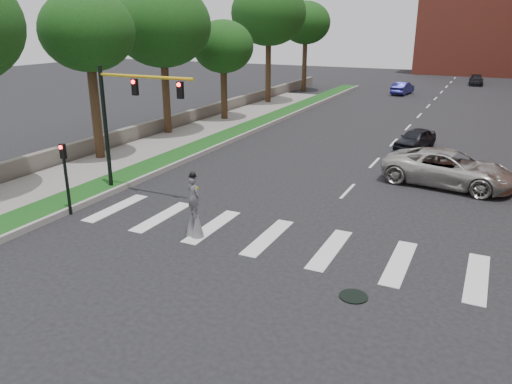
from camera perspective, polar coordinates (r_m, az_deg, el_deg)
name	(u,v)px	position (r m, az deg, el deg)	size (l,w,h in m)	color
ground_plane	(289,253)	(18.71, 3.74, -7.02)	(160.00, 160.00, 0.00)	black
grass_median	(250,127)	(40.61, -0.74, 7.45)	(2.00, 60.00, 0.25)	#124013
median_curb	(261,128)	(40.16, 0.61, 7.34)	(0.20, 60.00, 0.28)	gray
sidewalk_left	(142,151)	(33.93, -12.89, 4.62)	(4.00, 60.00, 0.18)	slate
stone_wall	(204,113)	(44.88, -5.98, 8.99)	(0.50, 56.00, 1.10)	#5F5A51
manhole	(353,296)	(16.22, 11.08, -11.63)	(0.90, 0.90, 0.04)	black
building_backdrop	(508,16)	(93.68, 26.82, 17.47)	(26.00, 14.00, 18.00)	#BA4E3A
traffic_signal	(124,111)	(24.88, -14.89, 8.97)	(5.30, 0.23, 6.20)	black
secondary_signal	(66,173)	(23.24, -20.93, 2.09)	(0.25, 0.21, 3.23)	black
stilt_performer	(194,212)	(19.90, -7.08, -2.31)	(0.83, 0.61, 2.69)	#342315
suv_crossing	(449,168)	(27.89, 21.14, 2.52)	(3.05, 6.62, 1.84)	#B9B6AF
car_near	(415,139)	(35.46, 17.74, 5.80)	(1.63, 4.04, 1.38)	black
car_mid	(402,88)	(62.80, 16.40, 11.32)	(1.55, 4.44, 1.46)	navy
car_far	(476,80)	(75.79, 23.86, 11.60)	(1.79, 4.41, 1.28)	black
tree_1	(88,32)	(31.65, -18.70, 16.93)	(5.45, 5.45, 9.99)	#342315
tree_2	(162,25)	(38.09, -10.68, 18.20)	(6.99, 6.99, 10.92)	#342315
tree_3	(223,47)	(43.49, -3.78, 16.19)	(5.12, 5.12, 8.39)	#342315
tree_4	(269,13)	(52.97, 1.45, 19.74)	(7.52, 7.52, 12.21)	#342315
tree_5	(306,23)	(63.11, 5.70, 18.65)	(5.89, 5.89, 10.59)	#342315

